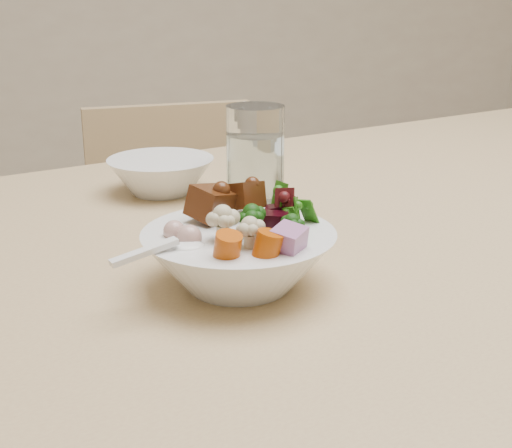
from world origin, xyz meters
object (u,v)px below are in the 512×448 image
at_px(water_glass, 255,159).
at_px(side_bowl, 161,176).
at_px(chair_far, 183,271).
at_px(food_bowl, 240,255).
at_px(dining_table, 431,252).

relative_size(water_glass, side_bowl, 0.88).
bearing_deg(water_glass, chair_far, 86.65).
bearing_deg(food_bowl, dining_table, 27.24).
relative_size(chair_far, side_bowl, 5.25).
bearing_deg(side_bowl, water_glass, -41.05).
relative_size(dining_table, chair_far, 2.22).
distance_m(chair_far, water_glass, 0.66).
xyz_separation_m(dining_table, chair_far, (-0.21, 0.62, -0.24)).
bearing_deg(water_glass, dining_table, -17.56).
xyz_separation_m(chair_far, side_bowl, (-0.14, -0.44, 0.34)).
distance_m(dining_table, side_bowl, 0.41).
bearing_deg(side_bowl, dining_table, -26.07).
distance_m(chair_far, food_bowl, 0.89).
bearing_deg(food_bowl, side_bowl, 89.10).
height_order(food_bowl, water_glass, water_glass).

